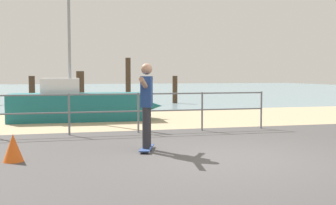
# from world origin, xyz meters

# --- Properties ---
(ground_plane) EXTENTS (24.00, 10.00, 0.04)m
(ground_plane) POSITION_xyz_m (0.00, -1.00, 0.00)
(ground_plane) COLOR #474444
(ground_plane) RESTS_ON ground
(beach_strip) EXTENTS (24.00, 6.00, 0.04)m
(beach_strip) POSITION_xyz_m (0.00, 7.00, 0.00)
(beach_strip) COLOR tan
(beach_strip) RESTS_ON ground
(sea_surface) EXTENTS (72.00, 50.00, 0.04)m
(sea_surface) POSITION_xyz_m (0.00, 35.00, 0.00)
(sea_surface) COLOR #75939E
(sea_surface) RESTS_ON ground
(railing_fence) EXTENTS (8.70, 0.05, 1.05)m
(railing_fence) POSITION_xyz_m (-1.90, 3.60, 0.70)
(railing_fence) COLOR slate
(railing_fence) RESTS_ON ground
(sailboat) EXTENTS (4.98, 1.52, 4.53)m
(sailboat) POSITION_xyz_m (-2.25, 6.89, 0.52)
(sailboat) COLOR #19666B
(sailboat) RESTS_ON ground
(skateboard) EXTENTS (0.44, 0.82, 0.08)m
(skateboard) POSITION_xyz_m (-1.30, 1.12, 0.07)
(skateboard) COLOR #334C8C
(skateboard) RESTS_ON ground
(skateboarder) EXTENTS (0.55, 1.40, 1.65)m
(skateboarder) POSITION_xyz_m (-1.30, 1.12, 1.02)
(skateboarder) COLOR #26262B
(skateboarder) RESTS_ON skateboard
(groyne_post_1) EXTENTS (0.32, 0.32, 1.45)m
(groyne_post_1) POSITION_xyz_m (-4.62, 16.11, 0.72)
(groyne_post_1) COLOR #422D1E
(groyne_post_1) RESTS_ON ground
(groyne_post_2) EXTENTS (0.38, 0.38, 1.68)m
(groyne_post_2) POSITION_xyz_m (-2.18, 13.35, 0.84)
(groyne_post_2) COLOR #422D1E
(groyne_post_2) RESTS_ON ground
(groyne_post_3) EXTENTS (0.27, 0.27, 2.38)m
(groyne_post_3) POSITION_xyz_m (0.26, 14.14, 1.19)
(groyne_post_3) COLOR #422D1E
(groyne_post_3) RESTS_ON ground
(groyne_post_4) EXTENTS (0.26, 0.26, 1.45)m
(groyne_post_4) POSITION_xyz_m (2.70, 13.92, 0.73)
(groyne_post_4) COLOR #422D1E
(groyne_post_4) RESTS_ON ground
(traffic_cone) EXTENTS (0.36, 0.36, 0.50)m
(traffic_cone) POSITION_xyz_m (-3.73, 0.66, 0.25)
(traffic_cone) COLOR #E55919
(traffic_cone) RESTS_ON ground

